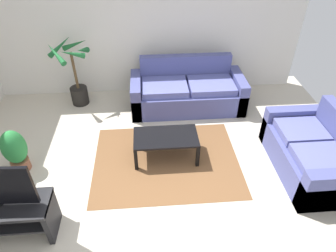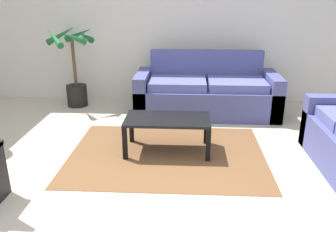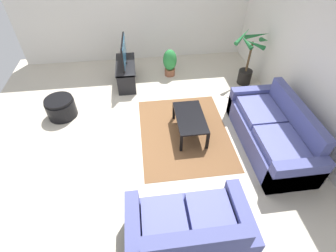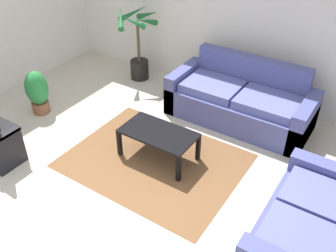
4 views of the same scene
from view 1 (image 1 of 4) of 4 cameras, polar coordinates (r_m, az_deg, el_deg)
ground_plane at (r=4.08m, az=-2.34°, el=-14.39°), size 6.60×6.60×0.00m
wall_back at (r=5.83m, az=-4.15°, el=18.73°), size 6.00×0.06×2.70m
couch_main at (r=5.67m, az=3.67°, el=6.49°), size 2.09×0.90×0.90m
couch_loveseat at (r=4.77m, az=25.92°, el=-4.76°), size 0.90×1.55×0.90m
tv_stand at (r=4.01m, az=-29.01°, el=-14.72°), size 1.10×0.45×0.51m
coffee_table at (r=4.45m, az=-0.43°, el=-2.51°), size 0.96×0.53×0.40m
area_rug at (r=4.61m, az=-0.32°, el=-6.61°), size 2.20×1.70×0.01m
potted_palm at (r=5.88m, az=-17.34°, el=8.83°), size 0.73×0.81×1.25m
potted_plant_small at (r=4.77m, az=-27.29°, el=-4.11°), size 0.34×0.34×0.69m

